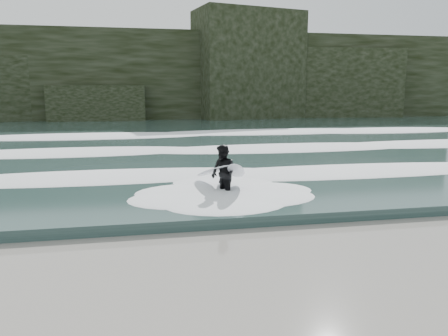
{
  "coord_description": "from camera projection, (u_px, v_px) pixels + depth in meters",
  "views": [
    {
      "loc": [
        -3.86,
        -7.32,
        3.46
      ],
      "look_at": [
        -1.17,
        6.26,
        1.0
      ],
      "focal_mm": 35.0,
      "sensor_mm": 36.0,
      "label": 1
    }
  ],
  "objects": [
    {
      "name": "ground",
      "position": [
        346.0,
        272.0,
        8.42
      ],
      "size": [
        120.0,
        120.0,
        0.0
      ],
      "primitive_type": "plane",
      "color": "#895F42",
      "rests_on": "ground"
    },
    {
      "name": "sea",
      "position": [
        185.0,
        131.0,
        36.4
      ],
      "size": [
        90.0,
        52.0,
        0.3
      ],
      "primitive_type": "cube",
      "color": "#283F3D",
      "rests_on": "ground"
    },
    {
      "name": "foam_near",
      "position": [
        240.0,
        170.0,
        17.04
      ],
      "size": [
        60.0,
        3.2,
        0.2
      ],
      "primitive_type": "ellipsoid",
      "color": "white",
      "rests_on": "sea"
    },
    {
      "name": "foam_mid",
      "position": [
        210.0,
        147.0,
        23.8
      ],
      "size": [
        60.0,
        4.0,
        0.24
      ],
      "primitive_type": "ellipsoid",
      "color": "white",
      "rests_on": "sea"
    },
    {
      "name": "headland",
      "position": [
        169.0,
        78.0,
        51.97
      ],
      "size": [
        70.0,
        9.0,
        10.0
      ],
      "primitive_type": "cube",
      "color": "black",
      "rests_on": "ground"
    },
    {
      "name": "foam_far",
      "position": [
        191.0,
        132.0,
        32.48
      ],
      "size": [
        60.0,
        4.8,
        0.3
      ],
      "primitive_type": "ellipsoid",
      "color": "white",
      "rests_on": "sea"
    },
    {
      "name": "surfer_right",
      "position": [
        224.0,
        173.0,
        13.68
      ],
      "size": [
        1.44,
        1.97,
        1.8
      ],
      "color": "black",
      "rests_on": "ground"
    },
    {
      "name": "surfer_left",
      "position": [
        221.0,
        171.0,
        14.49
      ],
      "size": [
        1.3,
        2.27,
        1.6
      ],
      "color": "black",
      "rests_on": "ground"
    }
  ]
}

